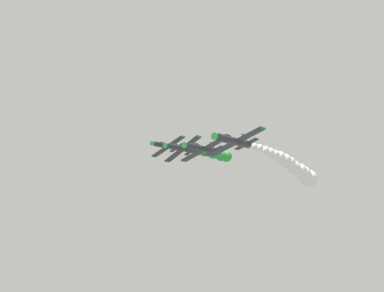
{
  "coord_description": "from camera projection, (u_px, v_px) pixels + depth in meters",
  "views": [
    {
      "loc": [
        -47.25,
        72.17,
        124.8
      ],
      "look_at": [
        0.0,
        0.0,
        136.16
      ],
      "focal_mm": 43.16,
      "sensor_mm": 36.0,
      "label": 1
    }
  ],
  "objects": [
    {
      "name": "smoke_trail_lead",
      "position": [
        296.0,
        169.0,
        83.38
      ],
      "size": [
        4.01,
        21.57,
        6.24
      ],
      "color": "white"
    },
    {
      "name": "airplane_left_inner",
      "position": [
        202.0,
        149.0,
        80.21
      ],
      "size": [
        8.99,
        10.35,
        3.95
      ],
      "rotation": [
        0.0,
        0.39,
        0.0
      ],
      "color": "#23282D"
    },
    {
      "name": "airplane_left_outer",
      "position": [
        167.0,
        146.0,
        105.96
      ],
      "size": [
        8.75,
        10.35,
        4.51
      ],
      "rotation": [
        0.0,
        0.45,
        0.0
      ],
      "color": "#23282D"
    },
    {
      "name": "airplane_lead",
      "position": [
        234.0,
        141.0,
        66.45
      ],
      "size": [
        9.03,
        10.35,
        3.82
      ],
      "rotation": [
        0.0,
        0.37,
        0.0
      ],
      "color": "#23282D"
    },
    {
      "name": "airplane_right_inner",
      "position": [
        181.0,
        148.0,
        94.59
      ],
      "size": [
        8.43,
        10.35,
        5.15
      ],
      "rotation": [
        0.0,
        0.53,
        0.0
      ],
      "color": "#23282D"
    },
    {
      "name": "smoke_trail_left_outer",
      "position": [
        215.0,
        154.0,
        120.48
      ],
      "size": [
        5.04,
        18.06,
        3.05
      ],
      "color": "green"
    }
  ]
}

